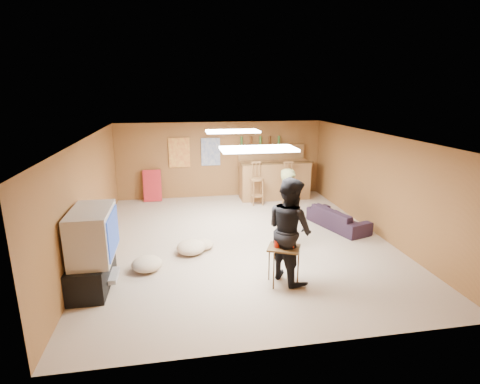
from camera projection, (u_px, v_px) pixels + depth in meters
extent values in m
plane|color=tan|center=(242.00, 240.00, 7.97)|extent=(7.00, 7.00, 0.00)
cube|color=silver|center=(242.00, 136.00, 7.40)|extent=(6.00, 7.00, 0.02)
cube|color=brown|center=(221.00, 160.00, 11.01)|extent=(6.00, 0.02, 2.20)
cube|color=brown|center=(294.00, 266.00, 4.36)|extent=(6.00, 0.02, 2.20)
cube|color=brown|center=(88.00, 197.00, 7.19)|extent=(0.02, 7.00, 2.20)
cube|color=brown|center=(376.00, 184.00, 8.18)|extent=(0.02, 7.00, 2.20)
cube|color=black|center=(92.00, 272.00, 6.03)|extent=(0.55, 1.30, 0.50)
cube|color=#B2B2B7|center=(107.00, 276.00, 6.10)|extent=(0.35, 0.50, 0.08)
cube|color=#B2B2B7|center=(93.00, 234.00, 5.87)|extent=(0.60, 1.10, 0.80)
cube|color=navy|center=(113.00, 232.00, 5.92)|extent=(0.02, 0.95, 0.65)
cube|color=brown|center=(275.00, 180.00, 10.88)|extent=(2.00, 0.60, 1.10)
cube|color=#3B2713|center=(277.00, 163.00, 10.50)|extent=(2.10, 0.12, 0.05)
cube|color=brown|center=(271.00, 145.00, 11.06)|extent=(2.00, 0.18, 0.05)
cube|color=brown|center=(271.00, 155.00, 11.16)|extent=(2.00, 0.14, 0.60)
cube|color=#BF3F26|center=(179.00, 153.00, 10.71)|extent=(0.60, 0.03, 0.85)
cube|color=#334C99|center=(211.00, 152.00, 10.86)|extent=(0.55, 0.03, 0.80)
cube|color=red|center=(152.00, 186.00, 10.66)|extent=(0.50, 0.26, 0.91)
cube|color=white|center=(258.00, 149.00, 5.98)|extent=(1.20, 0.60, 0.04)
cube|color=white|center=(233.00, 131.00, 8.54)|extent=(1.20, 0.60, 0.04)
imported|color=brown|center=(288.00, 210.00, 7.30)|extent=(0.42, 0.61, 1.65)
imported|color=black|center=(290.00, 230.00, 6.11)|extent=(0.93, 1.04, 1.75)
imported|color=black|center=(338.00, 218.00, 8.63)|extent=(1.06, 1.68, 0.46)
cube|color=#3B2713|center=(283.00, 265.00, 6.09)|extent=(0.62, 0.57, 0.65)
cylinder|color=red|center=(277.00, 244.00, 5.99)|extent=(0.11, 0.11, 0.12)
cylinder|color=red|center=(292.00, 245.00, 5.94)|extent=(0.08, 0.08, 0.10)
cylinder|color=navy|center=(292.00, 241.00, 6.10)|extent=(0.09, 0.09, 0.11)
ellipsoid|color=tan|center=(191.00, 247.00, 7.27)|extent=(0.66, 0.66, 0.25)
ellipsoid|color=tan|center=(203.00, 244.00, 7.49)|extent=(0.51, 0.51, 0.19)
ellipsoid|color=tan|center=(147.00, 264.00, 6.59)|extent=(0.65, 0.65, 0.24)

